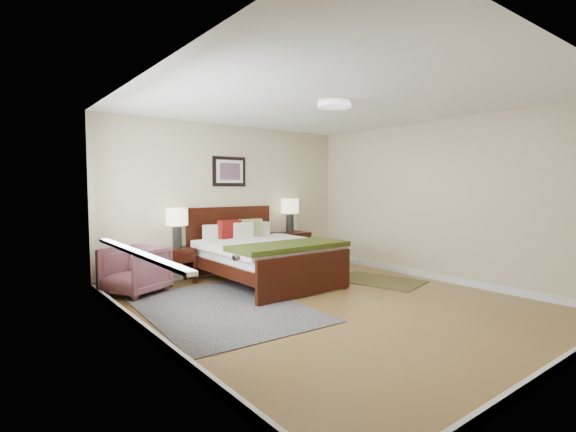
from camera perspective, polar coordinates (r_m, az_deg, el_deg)
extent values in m
plane|color=brown|center=(5.35, 6.17, -11.87)|extent=(5.00, 5.00, 0.00)
cube|color=#C0B58B|center=(7.16, -7.76, 2.27)|extent=(4.50, 0.04, 2.50)
cube|color=#C0B58B|center=(3.78, 33.62, 0.12)|extent=(4.50, 0.04, 2.50)
cube|color=#C0B58B|center=(3.94, -17.99, 0.72)|extent=(0.04, 5.00, 2.50)
cube|color=#C0B58B|center=(6.91, 19.84, 2.01)|extent=(0.04, 5.00, 2.50)
cube|color=white|center=(5.25, 6.38, 15.38)|extent=(4.50, 5.00, 0.02)
cube|color=silver|center=(4.61, -20.75, 2.97)|extent=(0.02, 2.72, 1.32)
cube|color=silver|center=(4.61, -20.57, 2.98)|extent=(0.01, 2.60, 1.20)
cube|color=silver|center=(4.67, -19.97, -4.76)|extent=(0.10, 2.72, 0.04)
cube|color=silver|center=(2.40, -3.22, -4.92)|extent=(0.01, 1.00, 2.18)
cube|color=brown|center=(2.41, -3.02, -5.84)|extent=(0.01, 0.90, 2.10)
cylinder|color=#999999|center=(2.75, -7.12, -5.70)|extent=(0.04, 0.04, 0.04)
cylinder|color=white|center=(5.24, 6.38, 14.95)|extent=(0.40, 0.40, 0.07)
cylinder|color=beige|center=(5.25, 6.38, 15.32)|extent=(0.44, 0.44, 0.01)
cube|color=black|center=(7.16, -7.89, -3.16)|extent=(1.58, 0.06, 1.11)
cube|color=black|center=(5.58, 2.50, -8.05)|extent=(1.58, 0.06, 0.55)
cube|color=black|center=(5.97, -9.36, -7.10)|extent=(0.06, 1.98, 0.18)
cube|color=black|center=(6.80, 1.90, -5.69)|extent=(0.06, 1.98, 0.18)
cube|color=silver|center=(6.34, -3.36, -5.24)|extent=(1.48, 1.96, 0.22)
cube|color=silver|center=(6.23, -2.85, -4.01)|extent=(1.66, 1.73, 0.10)
cube|color=#383A11|center=(5.80, 0.21, -4.12)|extent=(1.70, 0.70, 0.07)
cube|color=silver|center=(6.76, -9.44, -2.24)|extent=(0.49, 0.18, 0.26)
cube|color=silver|center=(7.12, -4.52, -1.90)|extent=(0.49, 0.18, 0.26)
cube|color=#550B09|center=(6.72, -7.99, -1.93)|extent=(0.39, 0.17, 0.32)
cube|color=olive|center=(6.92, -5.14, -1.74)|extent=(0.38, 0.16, 0.32)
cube|color=beige|center=(6.75, -6.19, -2.06)|extent=(0.34, 0.13, 0.28)
cube|color=black|center=(7.12, -8.04, 6.04)|extent=(0.62, 0.03, 0.50)
cube|color=silver|center=(7.10, -7.96, 6.05)|extent=(0.50, 0.01, 0.38)
cube|color=#A52D23|center=(7.09, -7.92, 6.05)|extent=(0.38, 0.01, 0.28)
cube|color=black|center=(6.55, -14.88, -4.53)|extent=(0.45, 0.40, 0.05)
cube|color=black|center=(6.36, -15.85, -7.19)|extent=(0.05, 0.05, 0.49)
cube|color=black|center=(6.51, -12.67, -6.88)|extent=(0.05, 0.05, 0.49)
cube|color=black|center=(6.68, -16.95, -6.69)|extent=(0.05, 0.05, 0.49)
cube|color=black|center=(6.82, -13.90, -6.41)|extent=(0.05, 0.05, 0.49)
cube|color=black|center=(6.39, -14.21, -5.63)|extent=(0.39, 0.03, 0.14)
cube|color=black|center=(7.63, 0.27, -2.44)|extent=(0.64, 0.48, 0.05)
cube|color=black|center=(7.33, -0.50, -5.17)|extent=(0.05, 0.05, 0.59)
cube|color=black|center=(7.69, 2.93, -4.74)|extent=(0.05, 0.05, 0.59)
cube|color=black|center=(7.67, -2.39, -4.77)|extent=(0.05, 0.05, 0.59)
cube|color=black|center=(8.01, 0.98, -4.39)|extent=(0.05, 0.05, 0.59)
cube|color=black|center=(7.47, 1.33, -3.35)|extent=(0.58, 0.03, 0.14)
cube|color=black|center=(7.69, 0.27, -5.89)|extent=(0.58, 0.42, 0.03)
cube|color=black|center=(7.69, 0.27, -5.67)|extent=(0.23, 0.30, 0.03)
cube|color=black|center=(7.68, 0.27, -5.41)|extent=(0.23, 0.30, 0.03)
cube|color=black|center=(7.68, 0.27, -5.15)|extent=(0.23, 0.30, 0.03)
cylinder|color=black|center=(6.52, -14.91, -2.88)|extent=(0.14, 0.14, 0.32)
cylinder|color=black|center=(6.50, -14.94, -1.30)|extent=(0.02, 0.02, 0.06)
cylinder|color=beige|center=(6.49, -14.96, -0.07)|extent=(0.32, 0.32, 0.26)
cylinder|color=black|center=(7.61, 0.28, -1.02)|extent=(0.14, 0.14, 0.32)
cylinder|color=black|center=(7.60, 0.28, 0.34)|extent=(0.02, 0.02, 0.06)
cylinder|color=beige|center=(7.59, 0.28, 1.39)|extent=(0.32, 0.32, 0.26)
imported|color=brown|center=(6.08, -20.20, -6.99)|extent=(0.95, 0.94, 0.66)
cube|color=#0D1D42|center=(5.20, -8.98, -12.32)|extent=(1.87, 2.56, 0.01)
cube|color=black|center=(6.71, 12.34, -8.62)|extent=(1.15, 1.46, 0.01)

